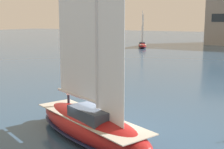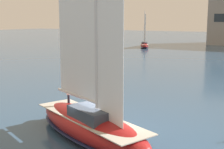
{
  "view_description": "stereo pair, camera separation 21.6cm",
  "coord_description": "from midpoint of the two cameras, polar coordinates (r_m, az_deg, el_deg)",
  "views": [
    {
      "loc": [
        11.98,
        -16.99,
        8.28
      ],
      "look_at": [
        0.0,
        3.0,
        4.17
      ],
      "focal_mm": 50.0,
      "sensor_mm": 36.0,
      "label": 1
    },
    {
      "loc": [
        12.16,
        -16.88,
        8.28
      ],
      "look_at": [
        0.0,
        3.0,
        4.17
      ],
      "focal_mm": 50.0,
      "sensor_mm": 36.0,
      "label": 2
    }
  ],
  "objects": [
    {
      "name": "sailboat_main",
      "position": [
        21.93,
        -4.33,
        -8.66
      ],
      "size": [
        12.43,
        7.48,
        16.51
      ],
      "color": "maroon",
      "rests_on": "ground"
    },
    {
      "name": "sailboat_moored_mid_channel",
      "position": [
        93.75,
        5.49,
        5.44
      ],
      "size": [
        5.98,
        7.86,
        10.83
      ],
      "color": "maroon",
      "rests_on": "ground"
    },
    {
      "name": "ground_plane",
      "position": [
        22.38,
        -4.32,
        -11.73
      ],
      "size": [
        400.0,
        400.0,
        0.0
      ],
      "primitive_type": "plane",
      "color": "#2D4C6B"
    }
  ]
}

